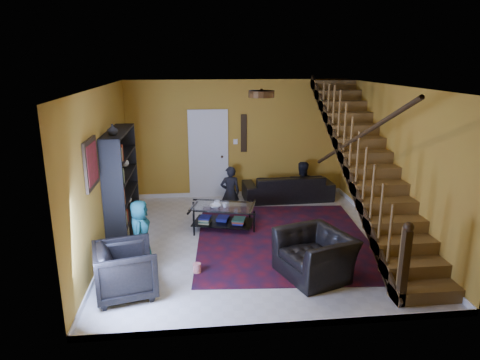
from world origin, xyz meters
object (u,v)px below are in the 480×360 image
object	(u,v)px
bookshelf	(122,185)
armchair_right	(315,255)
coffee_table	(223,215)
armchair_left	(126,270)
sofa	(288,187)

from	to	relation	value
bookshelf	armchair_right	size ratio (longest dim) A/B	1.87
armchair_right	coffee_table	xyz separation A→B (m)	(-1.27, 2.10, -0.08)
armchair_right	coffee_table	distance (m)	2.45
bookshelf	armchair_left	bearing A→B (deg)	-81.20
sofa	bookshelf	bearing A→B (deg)	23.51
bookshelf	armchair_left	distance (m)	2.39
sofa	armchair_left	bearing A→B (deg)	49.23
bookshelf	armchair_right	bearing A→B (deg)	-32.84
sofa	armchair_right	xyz separation A→B (m)	(-0.40, -3.74, 0.04)
armchair_left	coffee_table	bearing A→B (deg)	-46.98
bookshelf	coffee_table	distance (m)	2.02
armchair_right	coffee_table	bearing A→B (deg)	-169.04
armchair_left	bookshelf	bearing A→B (deg)	-4.89
armchair_left	coffee_table	xyz separation A→B (m)	(1.54, 2.35, -0.11)
armchair_left	coffee_table	world-z (taller)	armchair_left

